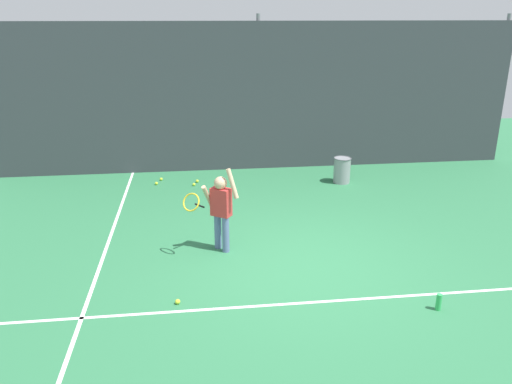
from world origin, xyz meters
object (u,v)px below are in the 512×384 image
object	(u,v)px
tennis_ball_4	(178,302)
tennis_player	(220,207)
tennis_ball_2	(156,183)
water_bottle	(439,302)
tennis_ball_1	(194,184)
tennis_ball_3	(161,179)
ball_hopper	(342,170)
tennis_ball_0	(197,181)

from	to	relation	value
tennis_ball_4	tennis_player	bearing A→B (deg)	66.91
tennis_player	tennis_ball_2	xyz separation A→B (m)	(-1.20, 3.36, -0.69)
tennis_player	water_bottle	size ratio (longest dim) A/B	6.14
tennis_player	tennis_ball_1	xyz separation A→B (m)	(-0.40, 3.19, -0.69)
tennis_ball_1	tennis_ball_3	world-z (taller)	same
ball_hopper	tennis_ball_0	bearing A→B (deg)	173.15
ball_hopper	tennis_ball_4	world-z (taller)	ball_hopper
tennis_ball_2	tennis_ball_4	world-z (taller)	same
tennis_ball_1	tennis_ball_4	distance (m)	4.71
tennis_ball_1	tennis_ball_3	xyz separation A→B (m)	(-0.72, 0.46, 0.00)
tennis_ball_1	tennis_ball_4	xyz separation A→B (m)	(-0.25, -4.70, 0.00)
ball_hopper	tennis_ball_0	xyz separation A→B (m)	(-3.15, 0.38, -0.26)
tennis_player	tennis_ball_4	bearing A→B (deg)	-78.29
ball_hopper	tennis_ball_0	distance (m)	3.18
ball_hopper	tennis_ball_1	world-z (taller)	ball_hopper
water_bottle	tennis_ball_0	bearing A→B (deg)	118.23
tennis_ball_3	tennis_ball_4	distance (m)	5.18
water_bottle	tennis_ball_1	xyz separation A→B (m)	(-3.00, 5.24, -0.08)
tennis_ball_1	tennis_ball_2	size ratio (longest dim) A/B	1.00
tennis_ball_2	ball_hopper	bearing A→B (deg)	-4.65
ball_hopper	tennis_ball_3	size ratio (longest dim) A/B	8.52
ball_hopper	tennis_ball_4	size ratio (longest dim) A/B	8.52
tennis_ball_0	tennis_ball_2	bearing A→B (deg)	-176.68
ball_hopper	tennis_ball_4	distance (m)	5.72
tennis_player	tennis_ball_4	distance (m)	1.78
water_bottle	tennis_ball_1	size ratio (longest dim) A/B	3.33
tennis_ball_1	tennis_ball_4	size ratio (longest dim) A/B	1.00
tennis_player	tennis_ball_2	size ratio (longest dim) A/B	20.46
tennis_player	tennis_ball_1	bearing A→B (deg)	131.86
water_bottle	tennis_ball_3	distance (m)	6.81
water_bottle	tennis_ball_0	world-z (taller)	water_bottle
tennis_player	tennis_ball_0	xyz separation A→B (m)	(-0.32, 3.41, -0.69)
water_bottle	tennis_ball_4	xyz separation A→B (m)	(-3.25, 0.54, -0.08)
tennis_player	ball_hopper	size ratio (longest dim) A/B	2.40
water_bottle	tennis_ball_2	bearing A→B (deg)	125.17
ball_hopper	tennis_ball_3	xyz separation A→B (m)	(-3.95, 0.62, -0.26)
tennis_ball_4	tennis_ball_0	bearing A→B (deg)	86.28
tennis_ball_3	tennis_ball_4	bearing A→B (deg)	-84.74
tennis_player	tennis_ball_4	size ratio (longest dim) A/B	20.46
tennis_ball_3	tennis_ball_4	xyz separation A→B (m)	(0.47, -5.16, 0.00)
tennis_ball_1	tennis_ball_3	bearing A→B (deg)	147.48
tennis_ball_0	tennis_ball_2	distance (m)	0.88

